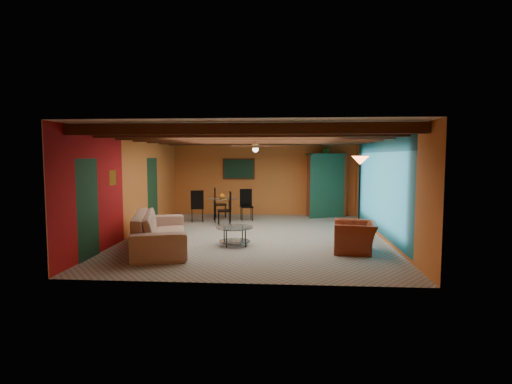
# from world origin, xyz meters

# --- Properties ---
(room) EXTENTS (6.52, 8.01, 2.71)m
(room) POSITION_xyz_m (0.00, 0.11, 2.36)
(room) COLOR gray
(room) RESTS_ON ground
(sofa) EXTENTS (1.84, 3.03, 0.83)m
(sofa) POSITION_xyz_m (-2.04, -1.61, 0.41)
(sofa) COLOR #9E7866
(sofa) RESTS_ON ground
(armchair) EXTENTS (1.01, 1.12, 0.66)m
(armchair) POSITION_xyz_m (2.31, -1.59, 0.33)
(armchair) COLOR maroon
(armchair) RESTS_ON ground
(coffee_table) EXTENTS (1.08, 1.08, 0.45)m
(coffee_table) POSITION_xyz_m (-0.41, -1.16, 0.22)
(coffee_table) COLOR silver
(coffee_table) RESTS_ON ground
(dining_table) EXTENTS (2.40, 2.40, 1.04)m
(dining_table) POSITION_xyz_m (-1.26, 2.39, 0.52)
(dining_table) COLOR silver
(dining_table) RESTS_ON ground
(armoire) EXTENTS (1.35, 0.96, 2.14)m
(armoire) POSITION_xyz_m (2.20, 3.70, 1.07)
(armoire) COLOR brown
(armoire) RESTS_ON ground
(floor_lamp) EXTENTS (0.56, 0.56, 2.11)m
(floor_lamp) POSITION_xyz_m (2.65, -0.15, 1.06)
(floor_lamp) COLOR black
(floor_lamp) RESTS_ON ground
(ceiling_fan) EXTENTS (1.50, 1.50, 0.44)m
(ceiling_fan) POSITION_xyz_m (0.00, 0.00, 2.36)
(ceiling_fan) COLOR #472614
(ceiling_fan) RESTS_ON ceiling
(painting) EXTENTS (1.05, 0.03, 0.65)m
(painting) POSITION_xyz_m (-0.90, 3.96, 1.65)
(painting) COLOR black
(painting) RESTS_ON wall_back
(potted_plant) EXTENTS (0.56, 0.52, 0.52)m
(potted_plant) POSITION_xyz_m (2.20, 3.70, 2.40)
(potted_plant) COLOR #26661E
(potted_plant) RESTS_ON armoire
(vase) EXTENTS (0.19, 0.19, 0.18)m
(vase) POSITION_xyz_m (-1.26, 2.39, 1.13)
(vase) COLOR orange
(vase) RESTS_ON dining_table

